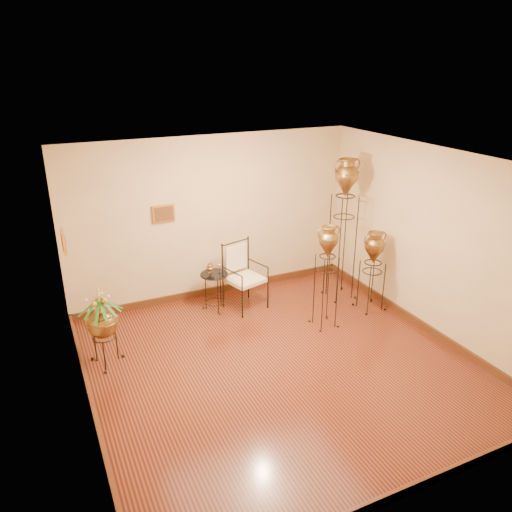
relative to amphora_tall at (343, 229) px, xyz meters
name	(u,v)px	position (x,y,z in m)	size (l,w,h in m)	color
ground	(279,364)	(-1.94, -1.45, -1.26)	(5.00, 5.00, 0.00)	maroon
room_shell	(281,247)	(-1.94, -1.44, 0.47)	(5.02, 5.02, 2.81)	#D7B98A
amphora_tall	(343,229)	(0.00, 0.00, 0.00)	(0.64, 0.64, 2.47)	black
amphora_mid	(326,276)	(-0.79, -0.77, -0.42)	(0.48, 0.48, 1.66)	black
amphora_short	(372,270)	(0.21, -0.60, -0.57)	(0.44, 0.44, 1.38)	black
planter_urn	(102,320)	(-4.09, -0.41, -0.58)	(0.72, 0.72, 1.21)	black
armchair	(245,277)	(-1.68, 0.29, -0.69)	(0.77, 0.74, 1.13)	black
side_table	(215,291)	(-2.17, 0.45, -0.92)	(0.55, 0.55, 0.83)	black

